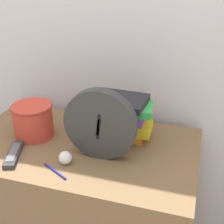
{
  "coord_description": "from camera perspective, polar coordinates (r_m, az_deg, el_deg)",
  "views": [
    {
      "loc": [
        0.47,
        -0.77,
        1.46
      ],
      "look_at": [
        0.14,
        0.33,
        0.89
      ],
      "focal_mm": 50.0,
      "sensor_mm": 36.0,
      "label": 1
    }
  ],
  "objects": [
    {
      "name": "wall_back",
      "position": [
        1.53,
        -1.33,
        16.55
      ],
      "size": [
        6.0,
        0.04,
        2.4
      ],
      "color": "silver",
      "rests_on": "ground_plane"
    },
    {
      "name": "desk",
      "position": [
        1.6,
        -5.32,
        -17.06
      ],
      "size": [
        1.02,
        0.6,
        0.73
      ],
      "color": "brown",
      "rests_on": "ground_plane"
    },
    {
      "name": "desk_clock",
      "position": [
        1.22,
        -2.2,
        -2.32
      ],
      "size": [
        0.3,
        0.05,
        0.3
      ],
      "color": "#333333",
      "rests_on": "desk"
    },
    {
      "name": "book_stack",
      "position": [
        1.38,
        1.84,
        -0.75
      ],
      "size": [
        0.27,
        0.2,
        0.2
      ],
      "color": "orange",
      "rests_on": "desk"
    },
    {
      "name": "basket",
      "position": [
        1.45,
        -14.28,
        -1.31
      ],
      "size": [
        0.19,
        0.19,
        0.15
      ],
      "color": "#C63D2D",
      "rests_on": "desk"
    },
    {
      "name": "tv_remote",
      "position": [
        1.35,
        -17.56,
        -7.37
      ],
      "size": [
        0.1,
        0.19,
        0.02
      ],
      "color": "#333338",
      "rests_on": "desk"
    },
    {
      "name": "crumpled_paper_ball",
      "position": [
        1.25,
        -8.49,
        -8.28
      ],
      "size": [
        0.05,
        0.05,
        0.05
      ],
      "color": "white",
      "rests_on": "desk"
    },
    {
      "name": "pen",
      "position": [
        1.23,
        -10.4,
        -10.6
      ],
      "size": [
        0.12,
        0.07,
        0.01
      ],
      "color": "navy",
      "rests_on": "desk"
    }
  ]
}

